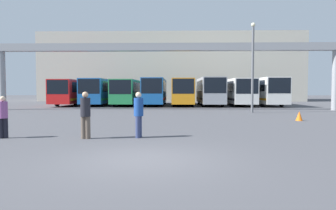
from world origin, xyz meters
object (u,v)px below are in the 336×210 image
bus_slot_3 (155,90)px  bus_slot_0 (76,91)px  bus_slot_4 (182,90)px  bus_slot_1 (102,90)px  lamp_post (253,64)px  bus_slot_5 (210,90)px  pedestrian_near_right (3,116)px  pedestrian_near_center (139,113)px  bus_slot_7 (264,90)px  pedestrian_far_center (85,114)px  bus_slot_6 (236,90)px  bus_slot_2 (129,91)px  traffic_cone (299,116)px

bus_slot_3 → bus_slot_0: bearing=179.5°
bus_slot_0 → bus_slot_4: 13.59m
bus_slot_1 → lamp_post: (15.82, -12.72, 2.26)m
bus_slot_0 → bus_slot_5: 17.00m
pedestrian_near_right → pedestrian_near_center: (5.34, 0.29, 0.08)m
bus_slot_4 → bus_slot_7: bus_slot_7 is taller
bus_slot_1 → pedestrian_far_center: (5.87, -26.46, -0.87)m
pedestrian_far_center → bus_slot_6: bearing=-109.6°
bus_slot_2 → bus_slot_5: (10.19, -0.83, 0.13)m
bus_slot_1 → lamp_post: size_ratio=1.61×
pedestrian_far_center → pedestrian_near_center: 2.07m
bus_slot_7 → bus_slot_5: bearing=-174.8°
bus_slot_5 → traffic_cone: bus_slot_5 is taller
bus_slot_4 → pedestrian_near_center: size_ratio=6.27×
bus_slot_7 → traffic_cone: 19.35m
bus_slot_1 → pedestrian_near_right: bearing=-84.4°
bus_slot_2 → bus_slot_6: (13.59, 0.03, 0.06)m
bus_slot_1 → bus_slot_5: bus_slot_5 is taller
bus_slot_1 → bus_slot_5: bearing=-3.8°
bus_slot_0 → bus_slot_6: bus_slot_6 is taller
bus_slot_4 → bus_slot_2: bearing=178.3°
bus_slot_2 → pedestrian_near_right: bearing=-91.8°
bus_slot_2 → bus_slot_7: bearing=-0.7°
bus_slot_2 → lamp_post: size_ratio=1.58×
bus_slot_6 → traffic_cone: (0.09, -19.23, -1.55)m
bus_slot_4 → bus_slot_1: bearing=178.4°
bus_slot_6 → lamp_post: bearing=-95.2°
traffic_cone → bus_slot_3: bearing=118.3°
bus_slot_0 → pedestrian_near_right: 27.01m
bus_slot_1 → pedestrian_far_center: bus_slot_1 is taller
bus_slot_1 → bus_slot_5: (13.59, -0.91, 0.08)m
bus_slot_6 → pedestrian_far_center: 28.66m
pedestrian_near_right → bus_slot_1: bearing=77.4°
pedestrian_near_right → bus_slot_3: bearing=62.7°
bus_slot_0 → bus_slot_2: (6.79, 0.01, 0.00)m
bus_slot_6 → lamp_post: lamp_post is taller
bus_slot_3 → pedestrian_near_right: size_ratio=6.99×
bus_slot_4 → pedestrian_near_center: (-2.28, -25.84, -0.88)m
pedestrian_far_center → traffic_cone: bearing=-144.1°
bus_slot_3 → pedestrian_near_right: 26.59m
bus_slot_5 → bus_slot_7: bearing=5.2°
bus_slot_7 → pedestrian_near_center: size_ratio=6.27×
bus_slot_1 → bus_slot_5: size_ratio=1.18×
pedestrian_near_center → bus_slot_1: bearing=29.0°
bus_slot_1 → pedestrian_far_center: size_ratio=6.54×
pedestrian_near_center → bus_slot_5: bearing=-0.5°
pedestrian_near_right → bus_slot_2: bearing=70.0°
bus_slot_1 → bus_slot_7: bus_slot_7 is taller
pedestrian_near_right → lamp_post: lamp_post is taller
bus_slot_2 → lamp_post: 17.87m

